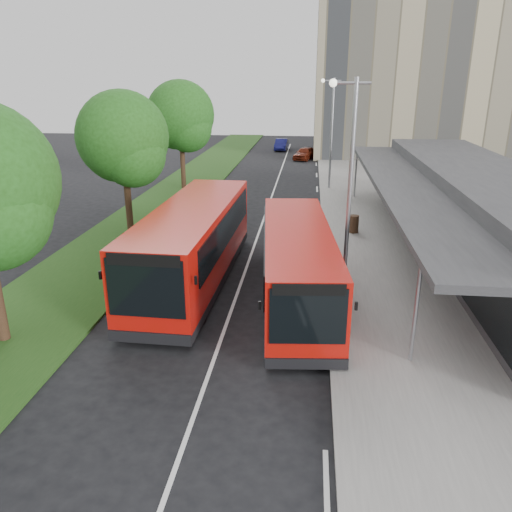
{
  "coord_description": "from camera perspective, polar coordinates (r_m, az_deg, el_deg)",
  "views": [
    {
      "loc": [
        2.72,
        -16.45,
        8.09
      ],
      "look_at": [
        0.72,
        1.94,
        1.5
      ],
      "focal_mm": 35.0,
      "sensor_mm": 36.0,
      "label": 1
    }
  ],
  "objects": [
    {
      "name": "ground",
      "position": [
        18.53,
        -2.87,
        -6.3
      ],
      "size": [
        120.0,
        120.0,
        0.0
      ],
      "primitive_type": "plane",
      "color": "black",
      "rests_on": "ground"
    },
    {
      "name": "pavement",
      "position": [
        37.46,
        11.18,
        6.89
      ],
      "size": [
        5.0,
        80.0,
        0.15
      ],
      "primitive_type": "cube",
      "color": "gray",
      "rests_on": "ground"
    },
    {
      "name": "grass_verge",
      "position": [
        38.57,
        -8.59,
        7.37
      ],
      "size": [
        5.0,
        80.0,
        0.1
      ],
      "primitive_type": "cube",
      "color": "#1E4415",
      "rests_on": "ground"
    },
    {
      "name": "lane_centre_line",
      "position": [
        32.58,
        1.24,
        5.25
      ],
      "size": [
        0.12,
        70.0,
        0.01
      ],
      "primitive_type": "cube",
      "color": "silver",
      "rests_on": "ground"
    },
    {
      "name": "kerb_dashes",
      "position": [
        36.36,
        7.02,
        6.62
      ],
      "size": [
        0.12,
        56.0,
        0.01
      ],
      "color": "silver",
      "rests_on": "ground"
    },
    {
      "name": "office_block",
      "position": [
        59.53,
        18.23,
        19.58
      ],
      "size": [
        22.0,
        12.0,
        18.0
      ],
      "primitive_type": "cube",
      "color": "tan",
      "rests_on": "ground"
    },
    {
      "name": "station_building",
      "position": [
        26.47,
        24.02,
        4.69
      ],
      "size": [
        7.7,
        26.0,
        4.0
      ],
      "color": "#2F2F32",
      "rests_on": "ground"
    },
    {
      "name": "tree_mid",
      "position": [
        27.47,
        -14.93,
        12.37
      ],
      "size": [
        4.75,
        4.75,
        7.63
      ],
      "color": "black",
      "rests_on": "ground"
    },
    {
      "name": "tree_far",
      "position": [
        38.85,
        -8.61,
        15.17
      ],
      "size": [
        5.03,
        5.03,
        8.08
      ],
      "color": "black",
      "rests_on": "ground"
    },
    {
      "name": "lamp_post_near",
      "position": [
        18.8,
        10.51,
        8.96
      ],
      "size": [
        1.44,
        0.28,
        8.0
      ],
      "color": "#999AA1",
      "rests_on": "pavement"
    },
    {
      "name": "lamp_post_far",
      "position": [
        38.62,
        8.54,
        14.4
      ],
      "size": [
        1.44,
        0.28,
        8.0
      ],
      "color": "#999AA1",
      "rests_on": "pavement"
    },
    {
      "name": "bus_main",
      "position": [
        18.75,
        4.72,
        -1.1
      ],
      "size": [
        3.47,
        10.36,
        2.88
      ],
      "rotation": [
        0.0,
        0.0,
        0.09
      ],
      "color": "#B20D09",
      "rests_on": "ground"
    },
    {
      "name": "bus_second",
      "position": [
        20.67,
        -7.15,
        1.34
      ],
      "size": [
        3.24,
        11.52,
        3.24
      ],
      "rotation": [
        0.0,
        0.0,
        -0.03
      ],
      "color": "#B20D09",
      "rests_on": "ground"
    },
    {
      "name": "litter_bin",
      "position": [
        27.71,
        11.11,
        3.62
      ],
      "size": [
        0.64,
        0.64,
        0.95
      ],
      "primitive_type": "cylinder",
      "rotation": [
        0.0,
        0.0,
        -0.24
      ],
      "color": "#3E2819",
      "rests_on": "pavement"
    },
    {
      "name": "bollard",
      "position": [
        35.04,
        10.77,
        6.92
      ],
      "size": [
        0.15,
        0.15,
        0.89
      ],
      "primitive_type": "cylinder",
      "rotation": [
        0.0,
        0.0,
        0.03
      ],
      "color": "yellow",
      "rests_on": "pavement"
    },
    {
      "name": "car_near",
      "position": [
        53.91,
        5.61,
        11.61
      ],
      "size": [
        2.8,
        4.21,
        1.33
      ],
      "primitive_type": "imported",
      "rotation": [
        0.0,
        0.0,
        -0.35
      ],
      "color": "#5A1A0C",
      "rests_on": "ground"
    },
    {
      "name": "car_far",
      "position": [
        61.21,
        2.92,
        12.61
      ],
      "size": [
        1.54,
        4.01,
        1.3
      ],
      "primitive_type": "imported",
      "rotation": [
        0.0,
        0.0,
        -0.04
      ],
      "color": "navy",
      "rests_on": "ground"
    }
  ]
}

